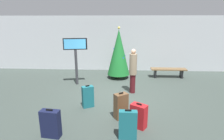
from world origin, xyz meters
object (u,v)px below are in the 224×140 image
suitcase_3 (128,125)px  suitcase_4 (121,106)px  suitcase_0 (88,97)px  holiday_tree (119,52)px  flight_info_kiosk (76,52)px  suitcase_2 (51,124)px  waiting_bench (168,71)px  traveller_0 (133,70)px  suitcase_1 (139,116)px

suitcase_3 → suitcase_4: bearing=100.1°
suitcase_0 → suitcase_4: bearing=-31.0°
holiday_tree → flight_info_kiosk: holiday_tree is taller
suitcase_2 → suitcase_3: 1.92m
flight_info_kiosk → suitcase_3: 4.65m
holiday_tree → waiting_bench: bearing=4.0°
traveller_0 → suitcase_2: (-2.20, -3.06, -0.60)m
flight_info_kiosk → suitcase_0: flight_info_kiosk is taller
flight_info_kiosk → traveller_0: size_ratio=1.18×
waiting_bench → suitcase_1: bearing=-112.4°
suitcase_3 → suitcase_4: 1.00m
suitcase_2 → suitcase_3: size_ratio=0.96×
holiday_tree → flight_info_kiosk: bearing=-150.0°
waiting_bench → suitcase_0: suitcase_0 is taller
holiday_tree → suitcase_2: bearing=-107.6°
traveller_0 → suitcase_4: traveller_0 is taller
suitcase_3 → suitcase_4: suitcase_4 is taller
suitcase_2 → suitcase_4: bearing=30.1°
flight_info_kiosk → suitcase_4: (2.04, -2.94, -1.12)m
suitcase_1 → holiday_tree: bearing=98.1°
flight_info_kiosk → suitcase_1: (2.53, -3.40, -1.18)m
waiting_bench → suitcase_3: (-2.23, -5.20, 0.01)m
flight_info_kiosk → traveller_0: 2.71m
holiday_tree → suitcase_4: 4.14m
flight_info_kiosk → suitcase_4: 3.75m
holiday_tree → flight_info_kiosk: (-1.89, -1.09, 0.18)m
waiting_bench → suitcase_0: 5.00m
waiting_bench → suitcase_4: 4.85m
suitcase_1 → suitcase_2: bearing=-166.0°
suitcase_0 → suitcase_1: 1.96m
flight_info_kiosk → suitcase_2: (0.30, -3.95, -1.15)m
holiday_tree → suitcase_3: 5.12m
holiday_tree → suitcase_4: size_ratio=3.14×
holiday_tree → suitcase_4: (0.15, -4.03, -0.94)m
holiday_tree → waiting_bench: holiday_tree is taller
suitcase_1 → suitcase_2: (-2.23, -0.56, 0.03)m
holiday_tree → suitcase_2: size_ratio=3.39×
suitcase_2 → suitcase_4: size_ratio=0.93×
waiting_bench → flight_info_kiosk: bearing=-164.1°
suitcase_3 → traveller_0: bearing=84.7°
waiting_bench → traveller_0: traveller_0 is taller
waiting_bench → suitcase_3: bearing=-113.3°
waiting_bench → suitcase_2: 6.68m
holiday_tree → suitcase_1: (0.64, -4.49, -0.99)m
holiday_tree → traveller_0: holiday_tree is taller
traveller_0 → suitcase_3: traveller_0 is taller
suitcase_4 → traveller_0: bearing=77.4°
flight_info_kiosk → holiday_tree: bearing=30.0°
traveller_0 → suitcase_4: bearing=-102.6°
suitcase_2 → suitcase_1: bearing=14.0°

